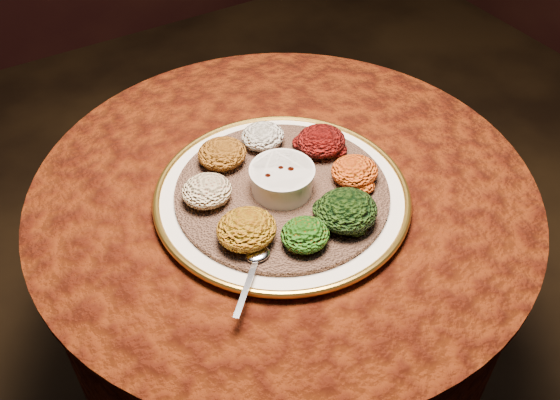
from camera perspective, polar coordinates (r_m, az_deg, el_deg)
table at (r=1.31m, az=0.30°, el=-4.50°), size 0.96×0.96×0.73m
platter at (r=1.14m, az=0.18°, el=0.38°), size 0.52×0.52×0.02m
injera at (r=1.13m, az=0.18°, el=0.78°), size 0.48×0.48×0.01m
stew_bowl at (r=1.11m, az=0.19°, el=2.03°), size 0.12×0.12×0.05m
spoon at (r=1.01m, az=-2.17°, el=-5.46°), size 0.11×0.11×0.01m
portion_ayib at (r=1.22m, az=-1.59°, el=5.85°), size 0.09×0.08×0.04m
portion_kitfo at (r=1.20m, az=3.77°, el=5.42°), size 0.10×0.09×0.05m
portion_tikil at (r=1.14m, az=6.84°, el=2.64°), size 0.09×0.08×0.04m
portion_gomen at (r=1.06m, az=6.10°, el=-0.96°), size 0.11×0.10×0.05m
portion_mixveg at (r=1.02m, az=2.30°, el=-3.18°), size 0.08×0.08×0.04m
portion_kik at (r=1.03m, az=-3.08°, el=-2.68°), size 0.10×0.10×0.05m
portion_timatim at (r=1.10m, az=-6.71°, el=0.84°), size 0.09×0.09×0.04m
portion_shiro at (r=1.18m, az=-5.32°, el=4.25°), size 0.09×0.09×0.04m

